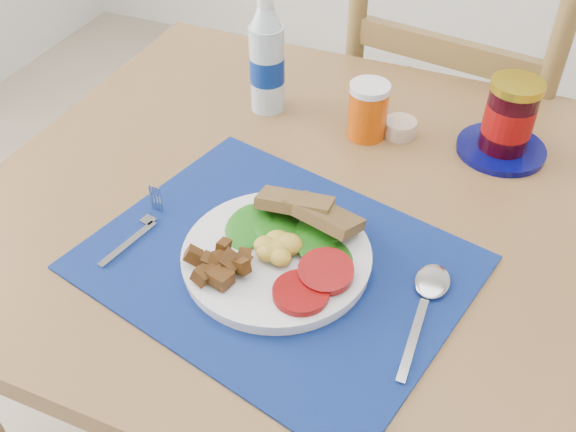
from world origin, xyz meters
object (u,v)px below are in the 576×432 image
at_px(breakfast_plate, 272,253).
at_px(juice_glass, 368,112).
at_px(water_bottle, 267,62).
at_px(chair_far, 455,96).
at_px(jam_on_saucer, 508,122).

relative_size(breakfast_plate, juice_glass, 2.75).
relative_size(water_bottle, juice_glass, 2.28).
xyz_separation_m(chair_far, breakfast_plate, (-0.12, -0.76, 0.15)).
distance_m(breakfast_plate, water_bottle, 0.40).
xyz_separation_m(chair_far, juice_glass, (-0.09, -0.42, 0.18)).
distance_m(chair_far, jam_on_saucer, 0.44).
bearing_deg(juice_glass, breakfast_plate, -93.92).
xyz_separation_m(water_bottle, juice_glass, (0.19, -0.01, -0.05)).
distance_m(water_bottle, juice_glass, 0.20).
bearing_deg(water_bottle, jam_on_saucer, 3.41).
bearing_deg(juice_glass, water_bottle, 175.59).
distance_m(juice_glass, jam_on_saucer, 0.23).
distance_m(breakfast_plate, juice_glass, 0.35).
xyz_separation_m(breakfast_plate, juice_glass, (0.02, 0.35, 0.02)).
relative_size(juice_glass, jam_on_saucer, 0.63).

